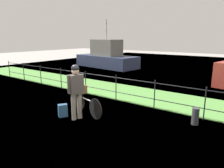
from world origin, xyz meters
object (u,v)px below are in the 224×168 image
at_px(bicycle_main, 87,104).
at_px(mooring_bollard, 195,116).
at_px(wooden_crate, 81,89).
at_px(backpack_on_paving, 63,111).
at_px(moored_boat_mid, 106,57).
at_px(terrier_dog, 81,83).
at_px(cyclist_person, 76,87).

height_order(bicycle_main, mooring_bollard, bicycle_main).
xyz_separation_m(wooden_crate, mooring_bollard, (3.42, 1.16, -0.53)).
bearing_deg(backpack_on_paving, moored_boat_mid, 61.89).
relative_size(bicycle_main, wooden_crate, 4.25).
distance_m(mooring_bollard, moored_boat_mid, 12.24).
bearing_deg(wooden_crate, backpack_on_paving, -98.03).
height_order(wooden_crate, terrier_dog, terrier_dog).
distance_m(cyclist_person, mooring_bollard, 3.57).
xyz_separation_m(bicycle_main, wooden_crate, (-0.35, 0.10, 0.44)).
xyz_separation_m(bicycle_main, backpack_on_paving, (-0.45, -0.61, -0.14)).
xyz_separation_m(wooden_crate, backpack_on_paving, (-0.10, -0.71, -0.58)).
bearing_deg(mooring_bollard, bicycle_main, -157.58).
bearing_deg(terrier_dog, mooring_bollard, 19.05).
bearing_deg(mooring_bollard, wooden_crate, -161.17).
xyz_separation_m(terrier_dog, mooring_bollard, (3.39, 1.17, -0.74)).
bearing_deg(bicycle_main, wooden_crate, 164.53).
relative_size(cyclist_person, moored_boat_mid, 0.29).
distance_m(backpack_on_paving, moored_boat_mid, 11.34).
xyz_separation_m(cyclist_person, mooring_bollard, (3.02, 1.74, -0.76)).
xyz_separation_m(bicycle_main, mooring_bollard, (3.06, 1.26, -0.10)).
bearing_deg(mooring_bollard, cyclist_person, -150.01).
distance_m(bicycle_main, mooring_bollard, 3.31).
distance_m(terrier_dog, backpack_on_paving, 1.06).
bearing_deg(wooden_crate, terrier_dog, -15.47).
relative_size(mooring_bollard, moored_boat_mid, 0.09).
height_order(bicycle_main, wooden_crate, wooden_crate).
distance_m(terrier_dog, cyclist_person, 0.68).
relative_size(terrier_dog, mooring_bollard, 0.66).
height_order(wooden_crate, cyclist_person, cyclist_person).
xyz_separation_m(backpack_on_paving, mooring_bollard, (3.52, 1.87, 0.05)).
relative_size(backpack_on_paving, mooring_bollard, 0.81).
relative_size(wooden_crate, backpack_on_paving, 0.95).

